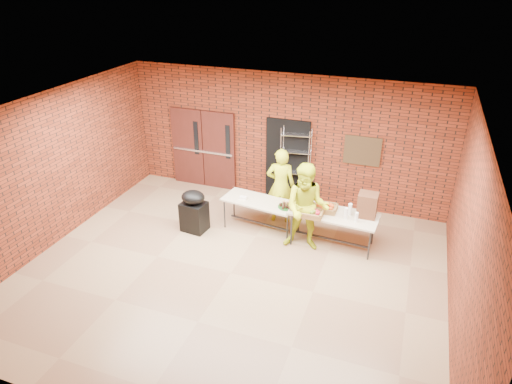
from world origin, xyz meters
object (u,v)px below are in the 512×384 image
wire_rack (295,166)px  table_right (334,216)px  volunteer_man (307,208)px  volunteer_woman (281,186)px  table_left (260,203)px  covered_grill (194,211)px  coffee_dispenser (367,205)px

wire_rack → table_right: 2.10m
volunteer_man → volunteer_woman: bearing=127.2°
table_left → table_right: size_ratio=0.92×
table_right → wire_rack: bearing=132.6°
volunteer_man → covered_grill: bearing=178.5°
volunteer_woman → table_right: bearing=145.7°
wire_rack → volunteer_woman: 1.01m
table_left → volunteer_woman: (0.34, 0.48, 0.27)m
covered_grill → volunteer_man: size_ratio=0.51×
volunteer_woman → volunteer_man: (0.84, -0.92, 0.06)m
table_left → covered_grill: bearing=-148.4°
table_right → volunteer_man: bearing=-145.7°
table_right → covered_grill: size_ratio=1.93×
covered_grill → volunteer_woman: bearing=39.3°
table_left → volunteer_man: volunteer_man is taller
table_right → volunteer_man: (-0.52, -0.30, 0.26)m
table_left → volunteer_woman: bearing=61.8°
table_left → table_right: 1.71m
coffee_dispenser → volunteer_man: 1.25m
table_right → volunteer_man: 0.65m
wire_rack → coffee_dispenser: wire_rack is taller
coffee_dispenser → covered_grill: (-3.69, -0.60, -0.52)m
table_left → volunteer_woman: size_ratio=0.97×
coffee_dispenser → volunteer_man: size_ratio=0.27×
covered_grill → table_right: bearing=15.2°
coffee_dispenser → volunteer_man: (-1.17, -0.44, -0.06)m
table_left → covered_grill: covered_grill is taller
table_left → volunteer_man: 1.31m
volunteer_man → table_left: bearing=154.2°
wire_rack → coffee_dispenser: bearing=-46.6°
covered_grill → volunteer_man: bearing=10.2°
coffee_dispenser → covered_grill: size_ratio=0.52×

